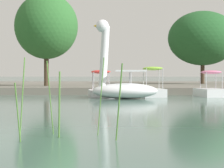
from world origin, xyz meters
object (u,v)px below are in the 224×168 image
object	(u,v)px
pedal_boat_red	(101,89)
tree_sapling_by_fence	(203,38)
pedal_boat_pink	(211,89)
pedal_boat_lime	(153,87)
tree_broadleaf_right	(46,26)
swan_boat	(122,83)

from	to	relation	value
pedal_boat_red	tree_sapling_by_fence	xyz separation A→B (m)	(8.13, 14.02, 3.88)
pedal_boat_pink	pedal_boat_lime	size ratio (longest dim) A/B	1.11
pedal_boat_lime	tree_sapling_by_fence	distance (m)	15.39
pedal_boat_pink	pedal_boat_red	distance (m)	6.02
pedal_boat_red	tree_sapling_by_fence	distance (m)	16.66
pedal_boat_red	tree_broadleaf_right	size ratio (longest dim) A/B	0.37
pedal_boat_red	tree_sapling_by_fence	world-z (taller)	tree_sapling_by_fence
swan_boat	pedal_boat_lime	size ratio (longest dim) A/B	1.71
pedal_boat_red	swan_boat	bearing A→B (deg)	-62.39
pedal_boat_pink	pedal_boat_lime	world-z (taller)	pedal_boat_lime
swan_boat	pedal_boat_pink	distance (m)	5.43
pedal_boat_red	tree_sapling_by_fence	bearing A→B (deg)	59.90
swan_boat	pedal_boat_lime	world-z (taller)	swan_boat
swan_boat	tree_broadleaf_right	distance (m)	10.79
swan_boat	pedal_boat_pink	bearing A→B (deg)	25.43
pedal_boat_pink	pedal_boat_red	bearing A→B (deg)	-178.20
pedal_boat_pink	pedal_boat_lime	xyz separation A→B (m)	(-3.19, -0.11, 0.10)
pedal_boat_pink	swan_boat	bearing A→B (deg)	-154.57
swan_boat	pedal_boat_red	distance (m)	2.44
pedal_boat_pink	tree_broadleaf_right	size ratio (longest dim) A/B	0.40
tree_broadleaf_right	swan_boat	bearing A→B (deg)	-59.62
swan_boat	tree_sapling_by_fence	bearing A→B (deg)	66.56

